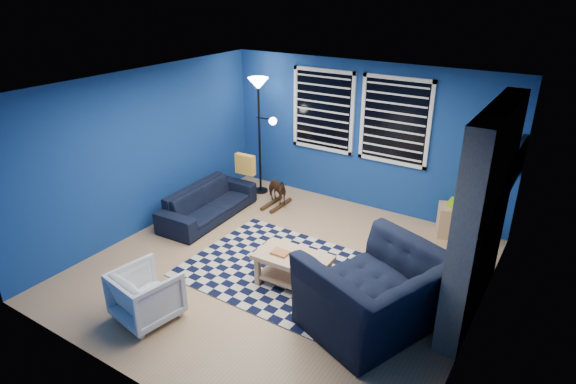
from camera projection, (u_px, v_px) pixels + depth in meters
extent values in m
plane|color=tan|center=(282.00, 268.00, 6.66)|extent=(5.00, 5.00, 0.00)
plane|color=white|center=(281.00, 88.00, 5.65)|extent=(5.00, 5.00, 0.00)
plane|color=navy|center=(363.00, 136.00, 8.09)|extent=(5.00, 0.00, 5.00)
plane|color=navy|center=(145.00, 151.00, 7.38)|extent=(0.00, 5.00, 5.00)
plane|color=navy|center=(485.00, 236.00, 4.93)|extent=(0.00, 5.00, 5.00)
cube|color=gray|center=(483.00, 215.00, 5.38)|extent=(0.26, 2.00, 2.50)
cube|color=black|center=(459.00, 279.00, 5.81)|extent=(0.04, 0.70, 0.60)
cube|color=gray|center=(445.00, 296.00, 6.00)|extent=(0.50, 1.20, 0.08)
cube|color=black|center=(324.00, 110.00, 8.30)|extent=(1.05, 0.02, 1.30)
cube|color=white|center=(324.00, 70.00, 8.02)|extent=(1.17, 0.05, 0.06)
cube|color=white|center=(322.00, 148.00, 8.56)|extent=(1.17, 0.05, 0.06)
cube|color=black|center=(395.00, 121.00, 7.66)|extent=(1.05, 0.02, 1.30)
cube|color=white|center=(399.00, 78.00, 7.38)|extent=(1.17, 0.05, 0.06)
cube|color=white|center=(391.00, 161.00, 7.93)|extent=(1.17, 0.05, 0.06)
cube|color=black|center=(516.00, 164.00, 6.44)|extent=(0.06, 1.00, 0.58)
cube|color=black|center=(513.00, 164.00, 6.45)|extent=(0.01, 0.92, 0.50)
cube|color=black|center=(282.00, 269.00, 6.63)|extent=(2.54, 2.04, 0.02)
imported|color=black|center=(208.00, 203.00, 7.99)|extent=(1.87, 0.81, 0.54)
imported|color=black|center=(375.00, 293.00, 5.34)|extent=(1.82, 1.72, 0.95)
imported|color=gray|center=(146.00, 295.00, 5.58)|extent=(0.78, 0.79, 0.63)
imported|color=#482617|center=(276.00, 190.00, 8.38)|extent=(0.45, 0.62, 0.48)
cube|color=tan|center=(293.00, 258.00, 6.11)|extent=(0.97, 0.58, 0.06)
cube|color=tan|center=(293.00, 277.00, 6.23)|extent=(0.88, 0.49, 0.03)
cube|color=#A6602F|center=(280.00, 253.00, 6.13)|extent=(0.22, 0.17, 0.03)
cube|color=silver|center=(298.00, 263.00, 5.92)|extent=(0.18, 0.13, 0.03)
cube|color=tan|center=(258.00, 271.00, 6.24)|extent=(0.07, 0.07, 0.38)
cube|color=tan|center=(312.00, 291.00, 5.84)|extent=(0.07, 0.07, 0.38)
cube|color=tan|center=(276.00, 256.00, 6.56)|extent=(0.07, 0.07, 0.38)
cube|color=tan|center=(328.00, 274.00, 6.17)|extent=(0.07, 0.07, 0.38)
cube|color=tan|center=(458.00, 221.00, 7.43)|extent=(0.68, 0.57, 0.49)
cube|color=black|center=(458.00, 221.00, 7.43)|extent=(0.60, 0.50, 0.39)
cube|color=#9BD719|center=(460.00, 204.00, 7.31)|extent=(0.41, 0.36, 0.09)
cylinder|color=black|center=(261.00, 190.00, 9.09)|extent=(0.27, 0.27, 0.03)
cylinder|color=black|center=(260.00, 141.00, 8.69)|extent=(0.04, 0.04, 1.98)
cone|color=white|center=(258.00, 84.00, 8.28)|extent=(0.36, 0.36, 0.20)
sphere|color=white|center=(273.00, 121.00, 8.31)|extent=(0.13, 0.13, 0.13)
cube|color=gold|center=(245.00, 164.00, 8.39)|extent=(0.37, 0.12, 0.35)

